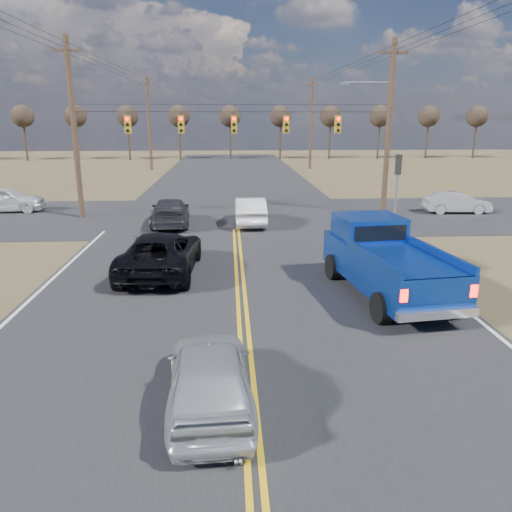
{
  "coord_description": "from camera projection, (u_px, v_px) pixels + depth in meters",
  "views": [
    {
      "loc": [
        -0.37,
        -11.47,
        5.67
      ],
      "look_at": [
        0.46,
        3.53,
        1.5
      ],
      "focal_mm": 35.0,
      "sensor_mm": 36.0,
      "label": 1
    }
  ],
  "objects": [
    {
      "name": "road_cross",
      "position": [
        235.0,
        216.0,
        29.89
      ],
      "size": [
        120.0,
        12.0,
        0.02
      ],
      "primitive_type": "cube",
      "color": "#28282B",
      "rests_on": "ground"
    },
    {
      "name": "white_car_queue",
      "position": [
        250.0,
        211.0,
        27.32
      ],
      "size": [
        1.62,
        4.59,
        1.51
      ],
      "primitive_type": "imported",
      "rotation": [
        0.0,
        0.0,
        3.15
      ],
      "color": "silver",
      "rests_on": "ground"
    },
    {
      "name": "treeline",
      "position": [
        232.0,
        117.0,
        36.98
      ],
      "size": [
        87.0,
        117.8,
        7.4
      ],
      "color": "#33261C",
      "rests_on": "ground"
    },
    {
      "name": "pickup_truck",
      "position": [
        385.0,
        261.0,
        16.32
      ],
      "size": [
        3.18,
        6.59,
        2.38
      ],
      "rotation": [
        0.0,
        0.0,
        0.13
      ],
      "color": "black",
      "rests_on": "ground"
    },
    {
      "name": "silver_suv",
      "position": [
        210.0,
        375.0,
        9.95
      ],
      "size": [
        1.91,
        4.26,
        1.42
      ],
      "primitive_type": "imported",
      "rotation": [
        0.0,
        0.0,
        3.2
      ],
      "color": "#ADB1B5",
      "rests_on": "ground"
    },
    {
      "name": "black_suv",
      "position": [
        161.0,
        253.0,
        18.67
      ],
      "size": [
        2.87,
        5.77,
        1.57
      ],
      "primitive_type": "imported",
      "rotation": [
        0.0,
        0.0,
        3.09
      ],
      "color": "black",
      "rests_on": "ground"
    },
    {
      "name": "cross_car_east_near",
      "position": [
        457.0,
        203.0,
        30.58
      ],
      "size": [
        1.57,
        4.01,
        1.3
      ],
      "primitive_type": "imported",
      "rotation": [
        0.0,
        0.0,
        1.52
      ],
      "color": "#A3A7AB",
      "rests_on": "ground"
    },
    {
      "name": "cross_car_west",
      "position": [
        5.0,
        199.0,
        30.91
      ],
      "size": [
        2.25,
        4.82,
        1.6
      ],
      "primitive_type": "imported",
      "rotation": [
        0.0,
        0.0,
        1.65
      ],
      "color": "white",
      "rests_on": "ground"
    },
    {
      "name": "dgrey_car_queue",
      "position": [
        170.0,
        212.0,
        27.1
      ],
      "size": [
        2.37,
        5.13,
        1.45
      ],
      "primitive_type": "imported",
      "rotation": [
        0.0,
        0.0,
        3.21
      ],
      "color": "#2D2D31",
      "rests_on": "ground"
    },
    {
      "name": "signal_gantry",
      "position": [
        243.0,
        129.0,
        28.35
      ],
      "size": [
        19.6,
        4.83,
        10.0
      ],
      "color": "#473323",
      "rests_on": "ground"
    },
    {
      "name": "utility_poles",
      "position": [
        234.0,
        126.0,
        27.53
      ],
      "size": [
        19.6,
        58.32,
        10.0
      ],
      "color": "#473323",
      "rests_on": "ground"
    },
    {
      "name": "road_main",
      "position": [
        238.0,
        250.0,
        22.19
      ],
      "size": [
        14.0,
        120.0,
        0.02
      ],
      "primitive_type": "cube",
      "color": "#28282B",
      "rests_on": "ground"
    },
    {
      "name": "ground",
      "position": [
        245.0,
        351.0,
        12.57
      ],
      "size": [
        160.0,
        160.0,
        0.0
      ],
      "primitive_type": "plane",
      "color": "brown",
      "rests_on": "ground"
    }
  ]
}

